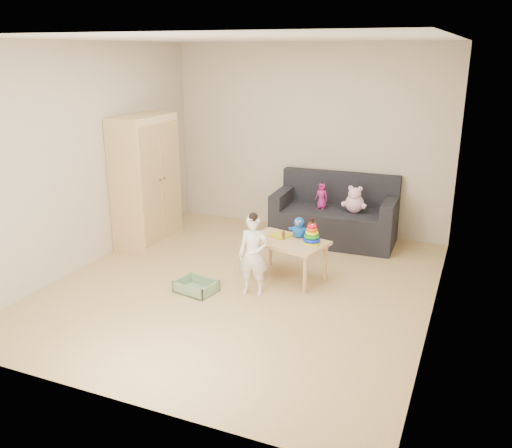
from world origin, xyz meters
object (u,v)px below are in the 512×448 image
at_px(toddler, 253,256).
at_px(sofa, 334,225).
at_px(wardrobe, 146,181).
at_px(play_table, 287,259).

bearing_deg(toddler, sofa, 70.96).
bearing_deg(wardrobe, sofa, 23.81).
bearing_deg(play_table, toddler, -109.78).
relative_size(sofa, toddler, 1.89).
relative_size(wardrobe, toddler, 2.00).
relative_size(sofa, play_table, 1.86).
bearing_deg(toddler, play_table, 61.52).
bearing_deg(wardrobe, play_table, -10.88).
relative_size(play_table, toddler, 1.02).
distance_m(play_table, toddler, 0.59).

